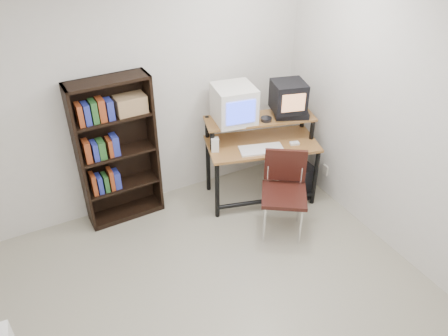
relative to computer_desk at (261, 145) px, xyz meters
name	(u,v)px	position (x,y,z in m)	size (l,w,h in m)	color
floor	(221,327)	(-1.26, -1.44, -0.69)	(4.00, 4.00, 0.01)	#A59F89
ceiling	(219,11)	(-1.26, -1.44, 1.91)	(4.00, 4.00, 0.01)	white
back_wall	(130,98)	(-1.26, 0.56, 0.61)	(4.00, 0.01, 2.60)	beige
right_wall	(426,139)	(0.74, -1.44, 0.61)	(0.01, 4.00, 2.60)	beige
computer_desk	(261,145)	(0.00, 0.00, 0.00)	(1.33, 0.90, 0.98)	#956230
crt_monitor	(234,104)	(-0.25, 0.19, 0.48)	(0.48, 0.48, 0.40)	silver
vcr	(291,113)	(0.36, -0.01, 0.32)	(0.36, 0.26, 0.08)	black
crt_tv	(288,96)	(0.32, 0.01, 0.52)	(0.42, 0.41, 0.32)	black
cd_spindle	(266,120)	(0.05, 0.00, 0.31)	(0.12, 0.12, 0.05)	#26262B
keyboard	(261,150)	(-0.10, -0.15, 0.05)	(0.47, 0.21, 0.04)	silver
mousepad	(295,144)	(0.31, -0.20, 0.03)	(0.22, 0.18, 0.01)	black
mouse	(294,144)	(0.29, -0.21, 0.05)	(0.10, 0.06, 0.03)	white
desk_speaker	(215,145)	(-0.54, 0.07, 0.12)	(0.08, 0.07, 0.17)	silver
pc_tower	(297,177)	(0.44, -0.14, -0.48)	(0.20, 0.45, 0.42)	black
school_chair	(284,185)	(-0.09, -0.60, -0.13)	(0.62, 0.62, 0.90)	black
bookshelf	(116,150)	(-1.51, 0.42, 0.15)	(0.81, 0.29, 1.61)	black
wall_outlet	(325,170)	(0.73, -0.29, -0.39)	(0.02, 0.08, 0.12)	beige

